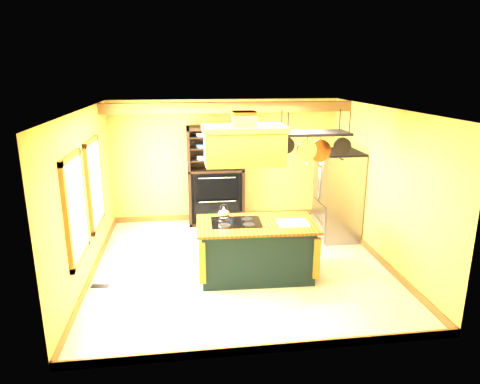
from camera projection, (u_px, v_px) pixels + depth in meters
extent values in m
plane|color=beige|center=(240.00, 264.00, 7.53)|extent=(5.00, 5.00, 0.00)
plane|color=white|center=(240.00, 109.00, 6.80)|extent=(5.00, 5.00, 0.00)
cube|color=gold|center=(225.00, 161.00, 9.55)|extent=(5.00, 0.02, 2.70)
cube|color=gold|center=(269.00, 250.00, 4.78)|extent=(5.00, 0.02, 2.70)
cube|color=gold|center=(86.00, 196.00, 6.85)|extent=(0.02, 5.00, 2.70)
cube|color=gold|center=(381.00, 186.00, 7.48)|extent=(0.02, 5.00, 2.70)
cube|color=brown|center=(229.00, 107.00, 8.45)|extent=(5.00, 0.15, 0.20)
cube|color=brown|center=(75.00, 208.00, 6.08)|extent=(0.06, 1.06, 1.56)
cube|color=white|center=(77.00, 208.00, 6.08)|extent=(0.02, 0.85, 1.34)
cube|color=brown|center=(95.00, 184.00, 7.41)|extent=(0.06, 1.06, 1.56)
cube|color=white|center=(96.00, 184.00, 7.42)|extent=(0.02, 0.85, 1.34)
cube|color=black|center=(256.00, 251.00, 7.02)|extent=(1.80, 1.02, 0.88)
cube|color=brown|center=(256.00, 224.00, 6.90)|extent=(1.96, 1.14, 0.04)
cube|color=black|center=(236.00, 222.00, 6.91)|extent=(0.82, 0.58, 0.01)
ellipsoid|color=silver|center=(224.00, 214.00, 6.99)|extent=(0.20, 0.20, 0.16)
cube|color=white|center=(293.00, 223.00, 6.86)|extent=(0.49, 0.39, 0.02)
cube|color=#AD772B|center=(244.00, 148.00, 6.53)|extent=(1.20, 0.65, 0.51)
cube|color=brown|center=(244.00, 128.00, 6.45)|extent=(1.28, 0.72, 0.08)
cube|color=#AD772B|center=(244.00, 121.00, 6.42)|extent=(0.35, 0.35, 0.29)
cube|color=black|center=(314.00, 133.00, 6.61)|extent=(1.06, 0.53, 0.04)
cylinder|color=black|center=(288.00, 124.00, 6.30)|extent=(0.02, 0.02, 0.34)
cylinder|color=black|center=(340.00, 120.00, 6.83)|extent=(0.02, 0.02, 0.34)
cylinder|color=black|center=(286.00, 145.00, 6.71)|extent=(0.27, 0.04, 0.27)
cylinder|color=silver|center=(307.00, 150.00, 6.56)|extent=(0.32, 0.03, 0.32)
cylinder|color=#B1582C|center=(320.00, 151.00, 6.81)|extent=(0.36, 0.04, 0.36)
cylinder|color=black|center=(342.00, 146.00, 6.62)|extent=(0.27, 0.03, 0.27)
cube|color=gray|center=(338.00, 196.00, 8.55)|extent=(0.73, 0.89, 1.74)
cube|color=gray|center=(324.00, 181.00, 8.18)|extent=(0.03, 0.43, 0.94)
cube|color=gray|center=(317.00, 175.00, 8.61)|extent=(0.03, 0.43, 0.94)
cube|color=gray|center=(319.00, 219.00, 8.63)|extent=(0.03, 0.86, 0.73)
cube|color=black|center=(335.00, 235.00, 8.78)|extent=(0.69, 0.85, 0.06)
cube|color=black|center=(215.00, 174.00, 9.55)|extent=(1.22, 0.06, 2.15)
cube|color=black|center=(189.00, 177.00, 9.26)|extent=(0.06, 0.51, 2.15)
cube|color=black|center=(242.00, 175.00, 9.40)|extent=(0.06, 0.51, 2.15)
cube|color=black|center=(216.00, 170.00, 9.29)|extent=(1.22, 0.51, 0.05)
cube|color=black|center=(216.00, 195.00, 9.48)|extent=(1.10, 0.41, 1.16)
cube|color=black|center=(217.00, 187.00, 9.12)|extent=(0.95, 0.04, 0.51)
cube|color=black|center=(217.00, 210.00, 9.26)|extent=(0.95, 0.04, 0.47)
cube|color=black|center=(216.00, 159.00, 9.23)|extent=(1.10, 0.45, 0.02)
cube|color=black|center=(215.00, 148.00, 9.16)|extent=(1.10, 0.45, 0.02)
cube|color=black|center=(215.00, 136.00, 9.09)|extent=(1.10, 0.45, 0.02)
cylinder|color=white|center=(202.00, 158.00, 9.13)|extent=(0.22, 0.22, 0.07)
cylinder|color=teal|center=(231.00, 143.00, 9.13)|extent=(0.10, 0.10, 0.17)
cube|color=black|center=(100.00, 286.00, 6.76)|extent=(0.29, 0.14, 0.01)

